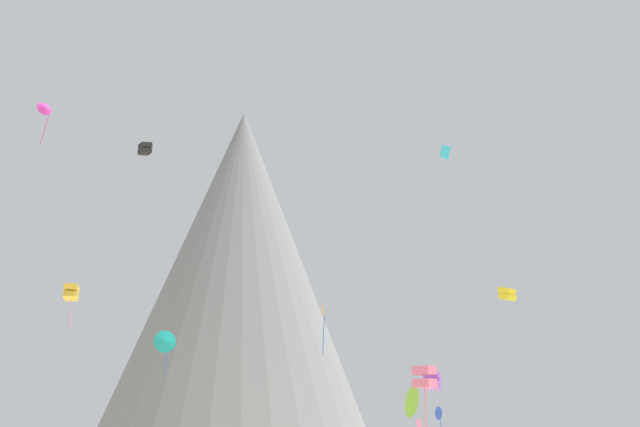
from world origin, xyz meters
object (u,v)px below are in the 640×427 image
at_px(kite_blue_low, 439,414).
at_px(kite_cyan_high, 445,152).
at_px(kite_pink_low, 419,424).
at_px(kite_black_high, 145,149).
at_px(kite_violet_low, 432,381).
at_px(kite_teal_mid, 165,342).
at_px(kite_yellow_mid, 507,294).
at_px(rock_massif, 239,309).
at_px(kite_lime_low, 413,402).
at_px(kite_magenta_high, 45,109).
at_px(kite_gold_mid, 71,292).
at_px(kite_orange_mid, 323,319).
at_px(kite_rainbow_low, 425,377).

distance_m(kite_blue_low, kite_cyan_high, 27.25).
bearing_deg(kite_pink_low, kite_black_high, -132.13).
height_order(kite_blue_low, kite_violet_low, kite_violet_low).
xyz_separation_m(kite_violet_low, kite_cyan_high, (1.06, -3.89, 21.61)).
relative_size(kite_violet_low, kite_teal_mid, 0.40).
bearing_deg(kite_yellow_mid, kite_pink_low, -114.72).
bearing_deg(kite_black_high, kite_teal_mid, -60.10).
relative_size(rock_massif, kite_blue_low, 15.25).
relative_size(kite_lime_low, kite_yellow_mid, 1.43).
height_order(kite_magenta_high, kite_yellow_mid, kite_magenta_high).
height_order(kite_magenta_high, kite_lime_low, kite_magenta_high).
distance_m(rock_massif, kite_violet_low, 68.59).
bearing_deg(kite_teal_mid, kite_black_high, -138.25).
relative_size(kite_cyan_high, kite_black_high, 0.81).
bearing_deg(kite_violet_low, kite_lime_low, -83.71).
height_order(kite_gold_mid, kite_orange_mid, kite_gold_mid).
xyz_separation_m(kite_magenta_high, kite_rainbow_low, (33.09, -28.97, -31.09)).
height_order(kite_yellow_mid, kite_orange_mid, kite_yellow_mid).
bearing_deg(kite_black_high, kite_cyan_high, -143.67).
xyz_separation_m(kite_teal_mid, kite_orange_mid, (16.53, -7.41, 1.80)).
distance_m(kite_violet_low, kite_black_high, 40.40).
height_order(kite_rainbow_low, kite_gold_mid, kite_gold_mid).
xyz_separation_m(kite_cyan_high, kite_gold_mid, (-36.38, 17.03, -11.77)).
bearing_deg(kite_yellow_mid, kite_magenta_high, -46.30).
distance_m(kite_yellow_mid, kite_orange_mid, 19.60).
height_order(kite_lime_low, kite_black_high, kite_black_high).
relative_size(rock_massif, kite_cyan_high, 48.31).
relative_size(kite_blue_low, kite_orange_mid, 0.82).
relative_size(rock_massif, kite_pink_low, 55.91).
bearing_deg(kite_magenta_high, kite_cyan_high, -52.96).
relative_size(kite_lime_low, kite_orange_mid, 0.47).
bearing_deg(kite_orange_mid, kite_lime_low, 69.07).
distance_m(kite_yellow_mid, kite_teal_mid, 37.57).
relative_size(kite_pink_low, kite_orange_mid, 0.22).
bearing_deg(kite_rainbow_low, kite_gold_mid, 177.77).
distance_m(kite_rainbow_low, kite_teal_mid, 40.28).
xyz_separation_m(kite_rainbow_low, kite_pink_low, (11.13, 38.46, -1.86)).
distance_m(kite_pink_low, kite_orange_mid, 20.14).
bearing_deg(kite_lime_low, kite_rainbow_low, 162.95).
height_order(kite_magenta_high, kite_violet_low, kite_magenta_high).
height_order(kite_cyan_high, kite_rainbow_low, kite_cyan_high).
bearing_deg(kite_teal_mid, rock_massif, 62.62).
relative_size(kite_cyan_high, kite_gold_mid, 0.29).
height_order(kite_lime_low, kite_rainbow_low, kite_rainbow_low).
bearing_deg(kite_black_high, kite_magenta_high, 69.02).
relative_size(kite_magenta_high, kite_teal_mid, 1.12).
bearing_deg(kite_gold_mid, kite_rainbow_low, -44.38).
xyz_separation_m(kite_cyan_high, kite_rainbow_low, (-7.58, -14.65, -23.03)).
height_order(rock_massif, kite_violet_low, rock_massif).
relative_size(kite_lime_low, kite_rainbow_low, 0.54).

